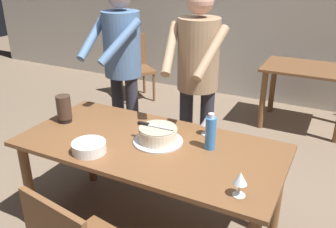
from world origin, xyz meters
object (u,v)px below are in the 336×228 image
Objects in this scene: water_bottle at (211,133)px; background_chair_0 at (135,65)px; background_table at (307,81)px; cake_knife at (148,125)px; plate_stack at (89,147)px; wine_glass_far at (207,121)px; person_standing_beside at (122,61)px; cake_on_platter at (158,135)px; hurricane_lamp at (64,109)px; main_dining_table at (150,157)px; person_cutting_cake at (197,73)px; wine_glass_near at (240,179)px.

water_bottle reaches higher than background_chair_0.
background_chair_0 reaches higher than background_table.
cake_knife is 1.23× the size of plate_stack.
water_bottle is at bearing -48.57° from background_chair_0.
water_bottle is at bearing -61.69° from wine_glass_far.
wine_glass_far is (0.32, 0.26, -0.01)m from cake_knife.
cake_on_platter is at bearing -42.28° from person_standing_beside.
hurricane_lamp reaches higher than cake_knife.
main_dining_table is at bearing -46.01° from person_standing_beside.
person_cutting_cake is at bearing 83.74° from main_dining_table.
wine_glass_near is at bearing -52.07° from water_bottle.
background_table is 1.11× the size of background_chair_0.
person_standing_beside is (-0.94, 0.37, 0.22)m from wine_glass_far.
hurricane_lamp is at bearing -174.63° from water_bottle.
cake_knife is 0.72m from hurricane_lamp.
main_dining_table is at bearing -54.35° from cake_knife.
wine_glass_far is (0.29, 0.31, 0.21)m from main_dining_table.
hurricane_lamp is (-1.04, -0.29, 0.00)m from wine_glass_far.
background_table is at bearing 70.61° from person_cutting_cake.
cake_on_platter is at bearing 1.92° from cake_knife.
main_dining_table is at bearing 43.88° from plate_stack.
plate_stack is 0.24× the size of background_chair_0.
wine_glass_far is at bearing -57.18° from person_cutting_cake.
person_standing_beside is 2.30m from background_table.
background_chair_0 is at bearing 132.39° from wine_glass_far.
main_dining_table is 0.42m from plate_stack.
main_dining_table is at bearing -133.41° from wine_glass_far.
main_dining_table is 12.48× the size of wine_glass_near.
background_chair_0 is at bearing 116.32° from plate_stack.
hurricane_lamp is 0.12× the size of person_cutting_cake.
person_cutting_cake is at bearing 80.46° from cake_knife.
wine_glass_near is at bearing -35.35° from person_standing_beside.
cake_knife is 1.88× the size of wine_glass_far.
plate_stack is 0.88× the size of water_bottle.
plate_stack is (-0.33, -0.32, -0.02)m from cake_on_platter.
main_dining_table is 12.48× the size of wine_glass_far.
cake_knife is at bearing 125.65° from main_dining_table.
water_bottle is 3.03m from background_chair_0.
water_bottle is at bearing -58.72° from person_cutting_cake.
wine_glass_far is at bearing 125.20° from wine_glass_near.
person_cutting_cake is at bearing 68.68° from plate_stack.
background_chair_0 is (-2.31, 2.67, -0.36)m from wine_glass_near.
water_bottle is 1.19m from person_standing_beside.
plate_stack is at bearing -136.12° from main_dining_table.
person_standing_beside reaches higher than main_dining_table.
wine_glass_far is at bearing -21.42° from person_standing_beside.
wine_glass_near is 3.55m from background_chair_0.
person_cutting_cake and person_standing_beside have the same top height.
person_cutting_cake is (0.10, 0.60, 0.21)m from cake_knife.
background_table is at bearing 59.18° from hurricane_lamp.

